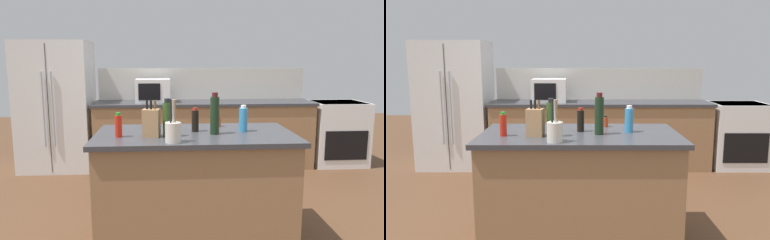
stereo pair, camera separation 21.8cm
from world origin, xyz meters
The scene contains 15 objects.
ground_plane centered at (0.00, 0.00, 0.00)m, with size 14.00×14.00×0.00m, color brown.
back_counter_run centered at (0.30, 2.20, 0.47)m, with size 3.09×0.66×0.94m.
wall_backsplash centered at (0.30, 2.52, 1.17)m, with size 3.05×0.03×0.46m, color beige.
kitchen_island centered at (0.00, 0.00, 0.47)m, with size 1.65×0.88×0.94m.
refrigerator centered at (-1.77, 2.25, 0.89)m, with size 0.97×0.75×1.78m.
range_oven centered at (2.26, 2.20, 0.47)m, with size 0.76×0.65×0.92m.
microwave centered at (-0.42, 2.20, 1.10)m, with size 0.48×0.39×0.32m.
knife_block centered at (-0.35, -0.13, 1.05)m, with size 0.15×0.12×0.29m.
utensil_crock centered at (-0.19, -0.34, 1.02)m, with size 0.12×0.12×0.32m.
dish_soap_bottle centered at (0.41, 0.03, 1.05)m, with size 0.07×0.07×0.23m.
wine_bottle centered at (0.16, -0.06, 1.10)m, with size 0.07×0.07×0.34m.
spice_jar_paprika centered at (0.23, 0.28, 0.99)m, with size 0.05×0.05×0.10m.
hot_sauce_bottle centered at (-0.61, -0.12, 1.03)m, with size 0.06×0.06×0.19m.
soy_sauce_bottle centered at (0.01, 0.06, 1.04)m, with size 0.06×0.06×0.20m.
olive_oil_bottle centered at (-0.23, -0.14, 1.08)m, with size 0.07×0.07×0.31m.
Camera 1 is at (-0.23, -3.04, 1.56)m, focal length 35.00 mm.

